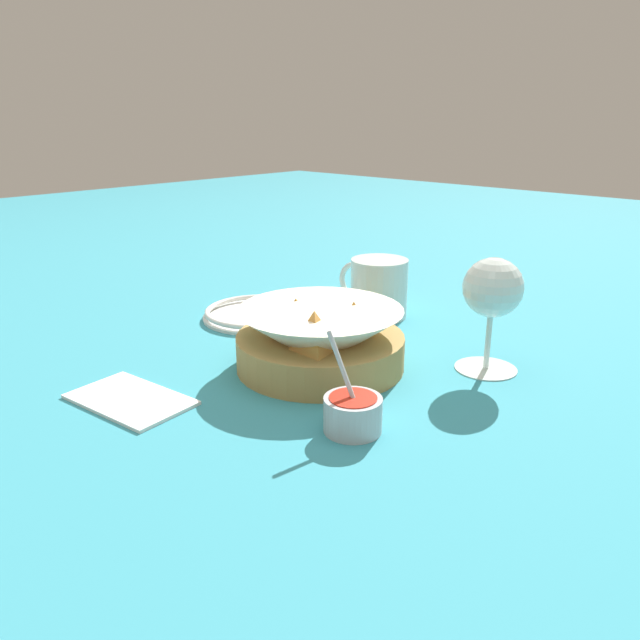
% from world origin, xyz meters
% --- Properties ---
extents(ground_plane, '(4.00, 4.00, 0.00)m').
position_xyz_m(ground_plane, '(0.00, 0.00, 0.00)').
color(ground_plane, teal).
extents(food_basket, '(0.21, 0.21, 0.09)m').
position_xyz_m(food_basket, '(-0.00, -0.03, 0.04)').
color(food_basket, '#B2894C').
rests_on(food_basket, ground_plane).
extents(sauce_cup, '(0.07, 0.06, 0.10)m').
position_xyz_m(sauce_cup, '(-0.14, 0.06, 0.02)').
color(sauce_cup, '#B7B7BC').
rests_on(sauce_cup, ground_plane).
extents(wine_glass, '(0.08, 0.08, 0.14)m').
position_xyz_m(wine_glass, '(-0.16, -0.17, 0.10)').
color(wine_glass, silver).
rests_on(wine_glass, ground_plane).
extents(beer_mug, '(0.13, 0.09, 0.09)m').
position_xyz_m(beer_mug, '(0.08, -0.25, 0.04)').
color(beer_mug, silver).
rests_on(beer_mug, ground_plane).
extents(side_plate, '(0.17, 0.17, 0.01)m').
position_xyz_m(side_plate, '(0.21, -0.12, 0.01)').
color(side_plate, white).
rests_on(side_plate, ground_plane).
extents(napkin, '(0.15, 0.10, 0.01)m').
position_xyz_m(napkin, '(0.09, 0.18, 0.00)').
color(napkin, white).
rests_on(napkin, ground_plane).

